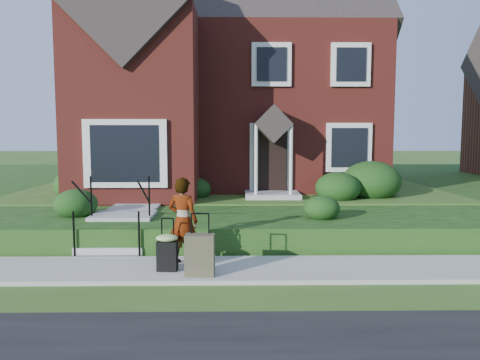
{
  "coord_description": "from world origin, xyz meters",
  "views": [
    {
      "loc": [
        0.04,
        -8.39,
        2.53
      ],
      "look_at": [
        0.19,
        2.0,
        1.49
      ],
      "focal_mm": 35.0,
      "sensor_mm": 36.0,
      "label": 1
    }
  ],
  "objects_px": {
    "suitcase_black": "(167,250)",
    "suitcase_olive": "(200,255)",
    "front_steps": "(119,227)",
    "woman": "(183,221)"
  },
  "relations": [
    {
      "from": "suitcase_black",
      "to": "suitcase_olive",
      "type": "relative_size",
      "value": 0.88
    },
    {
      "from": "front_steps",
      "to": "suitcase_olive",
      "type": "height_order",
      "value": "front_steps"
    },
    {
      "from": "front_steps",
      "to": "suitcase_black",
      "type": "distance_m",
      "value": 2.46
    },
    {
      "from": "suitcase_olive",
      "to": "front_steps",
      "type": "bearing_deg",
      "value": 132.69
    },
    {
      "from": "front_steps",
      "to": "suitcase_olive",
      "type": "relative_size",
      "value": 1.86
    },
    {
      "from": "woman",
      "to": "front_steps",
      "type": "bearing_deg",
      "value": -22.58
    },
    {
      "from": "woman",
      "to": "suitcase_black",
      "type": "xyz_separation_m",
      "value": [
        -0.23,
        -0.47,
        -0.45
      ]
    },
    {
      "from": "suitcase_black",
      "to": "suitcase_olive",
      "type": "xyz_separation_m",
      "value": [
        0.6,
        -0.29,
        -0.01
      ]
    },
    {
      "from": "front_steps",
      "to": "suitcase_black",
      "type": "xyz_separation_m",
      "value": [
        1.36,
        -2.05,
        -0.03
      ]
    },
    {
      "from": "woman",
      "to": "suitcase_olive",
      "type": "distance_m",
      "value": 0.96
    }
  ]
}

